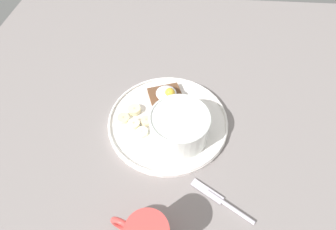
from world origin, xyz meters
TOP-DOWN VIEW (x-y plane):
  - ground_plane at (0.00, 0.00)cm, footprint 120.00×120.00cm
  - plate at (0.00, 0.00)cm, footprint 28.88×28.88cm
  - oatmeal_bowl at (-2.85, 4.07)cm, footprint 13.30×13.30cm
  - toast_slice at (0.95, -6.37)cm, footprint 10.46×10.46cm
  - poached_egg at (0.83, -6.25)cm, footprint 5.16×5.02cm
  - banana_slice_front at (5.12, 1.09)cm, footprint 3.64×3.57cm
  - banana_slice_left at (7.91, 2.30)cm, footprint 3.63×3.61cm
  - banana_slice_back at (8.41, -1.98)cm, footprint 3.79×3.73cm
  - banana_slice_right at (10.67, 0.70)cm, footprint 3.31×3.25cm
  - banana_slice_inner at (5.68, 4.33)cm, footprint 4.04×4.02cm
  - knife at (-12.14, 18.65)cm, footprint 12.38×8.43cm

SIDE VIEW (x-z plane):
  - ground_plane at x=0.00cm, z-range 0.00..2.00cm
  - knife at x=-12.14cm, z-range 2.00..2.80cm
  - plate at x=0.00cm, z-range 2.00..3.60cm
  - banana_slice_inner at x=5.68cm, z-range 2.90..4.13cm
  - banana_slice_right at x=10.67cm, z-range 2.94..4.13cm
  - banana_slice_left at x=7.91cm, z-range 2.97..4.27cm
  - banana_slice_front at x=5.12cm, z-range 2.90..4.37cm
  - banana_slice_back at x=8.41cm, z-range 2.95..4.38cm
  - toast_slice at x=0.95cm, z-range 3.08..4.46cm
  - poached_egg at x=0.83cm, z-range 4.08..7.34cm
  - oatmeal_bowl at x=-2.85cm, z-range 2.88..9.87cm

